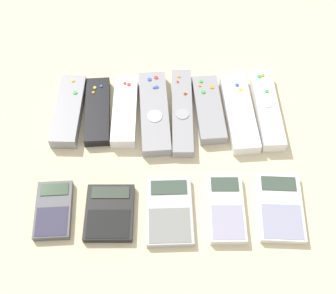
% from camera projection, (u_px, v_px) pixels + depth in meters
% --- Properties ---
extents(ground_plane, '(3.00, 3.00, 0.00)m').
position_uv_depth(ground_plane, '(168.00, 169.00, 0.92)').
color(ground_plane, beige).
extents(remote_0, '(0.06, 0.18, 0.03)m').
position_uv_depth(remote_0, '(69.00, 111.00, 0.99)').
color(remote_0, gray).
rests_on(remote_0, ground_plane).
extents(remote_1, '(0.06, 0.17, 0.02)m').
position_uv_depth(remote_1, '(98.00, 111.00, 0.99)').
color(remote_1, black).
rests_on(remote_1, ground_plane).
extents(remote_2, '(0.05, 0.17, 0.03)m').
position_uv_depth(remote_2, '(125.00, 111.00, 0.98)').
color(remote_2, white).
rests_on(remote_2, ground_plane).
extents(remote_3, '(0.07, 0.21, 0.03)m').
position_uv_depth(remote_3, '(154.00, 112.00, 0.98)').
color(remote_3, gray).
rests_on(remote_3, ground_plane).
extents(remote_4, '(0.05, 0.22, 0.02)m').
position_uv_depth(remote_4, '(182.00, 111.00, 0.99)').
color(remote_4, gray).
rests_on(remote_4, ground_plane).
extents(remote_5, '(0.06, 0.17, 0.02)m').
position_uv_depth(remote_5, '(209.00, 109.00, 0.99)').
color(remote_5, gray).
rests_on(remote_5, ground_plane).
extents(remote_6, '(0.07, 0.20, 0.03)m').
position_uv_depth(remote_6, '(239.00, 112.00, 0.99)').
color(remote_6, white).
rests_on(remote_6, ground_plane).
extents(remote_7, '(0.05, 0.20, 0.03)m').
position_uv_depth(remote_7, '(267.00, 109.00, 0.99)').
color(remote_7, white).
rests_on(remote_7, ground_plane).
extents(calculator_0, '(0.07, 0.12, 0.02)m').
position_uv_depth(calculator_0, '(54.00, 210.00, 0.86)').
color(calculator_0, '#4C4C51').
rests_on(calculator_0, ground_plane).
extents(calculator_1, '(0.09, 0.11, 0.02)m').
position_uv_depth(calculator_1, '(110.00, 213.00, 0.86)').
color(calculator_1, black).
rests_on(calculator_1, ground_plane).
extents(calculator_2, '(0.09, 0.14, 0.01)m').
position_uv_depth(calculator_2, '(171.00, 211.00, 0.86)').
color(calculator_2, '#B2B2B7').
rests_on(calculator_2, ground_plane).
extents(calculator_3, '(0.07, 0.14, 0.02)m').
position_uv_depth(calculator_3, '(226.00, 208.00, 0.86)').
color(calculator_3, silver).
rests_on(calculator_3, ground_plane).
extents(calculator_4, '(0.09, 0.14, 0.02)m').
position_uv_depth(calculator_4, '(280.00, 207.00, 0.87)').
color(calculator_4, silver).
rests_on(calculator_4, ground_plane).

